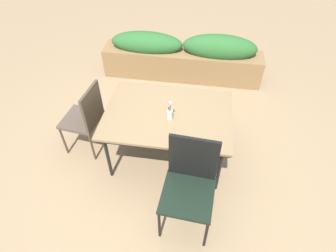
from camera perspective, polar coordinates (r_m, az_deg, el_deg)
name	(u,v)px	position (r m, az deg, el deg)	size (l,w,h in m)	color
ground_plane	(163,155)	(3.70, -1.09, -5.80)	(12.00, 12.00, 0.00)	#9E7F5B
dining_table	(168,116)	(3.22, 0.00, 1.99)	(1.42, 1.02, 0.71)	#8C704C
chair_end_left	(86,116)	(3.55, -16.02, 1.94)	(0.48, 0.48, 0.96)	brown
chair_near_right	(190,182)	(2.77, 4.36, -10.98)	(0.53, 0.53, 1.03)	black
flower_vase	(170,112)	(3.07, 0.35, 2.85)	(0.07, 0.06, 0.24)	silver
planter_box	(183,57)	(4.81, 2.99, 13.58)	(2.58, 0.44, 0.80)	olive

